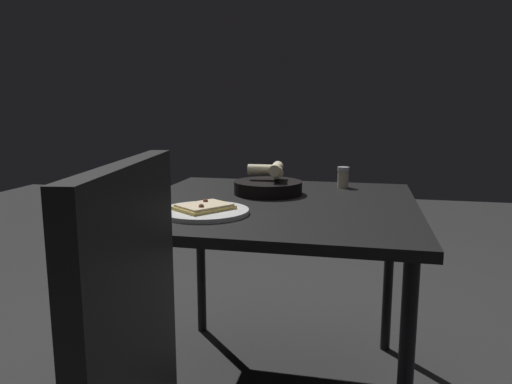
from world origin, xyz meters
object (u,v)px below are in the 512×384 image
object	(u,v)px
pepper_shaker	(343,178)
beer_glass	(111,202)
dining_table	(274,220)
pizza_plate	(204,211)
bread_basket	(269,185)

from	to	relation	value
pepper_shaker	beer_glass	bearing A→B (deg)	-128.70
dining_table	pizza_plate	distance (m)	0.30
beer_glass	bread_basket	bearing A→B (deg)	57.99
bread_basket	beer_glass	world-z (taller)	beer_glass
dining_table	pizza_plate	xyz separation A→B (m)	(-0.17, -0.23, 0.07)
pizza_plate	bread_basket	size ratio (longest dim) A/B	1.07
pizza_plate	bread_basket	bearing A→B (deg)	71.18
pizza_plate	bread_basket	xyz separation A→B (m)	(0.13, 0.37, 0.02)
pizza_plate	pepper_shaker	xyz separation A→B (m)	(0.39, 0.58, 0.03)
pizza_plate	pepper_shaker	bearing A→B (deg)	56.19
pizza_plate	beer_glass	world-z (taller)	beer_glass
pizza_plate	beer_glass	size ratio (longest dim) A/B	1.95
dining_table	pepper_shaker	world-z (taller)	pepper_shaker
beer_glass	pepper_shaker	size ratio (longest dim) A/B	1.67
beer_glass	pizza_plate	bearing A→B (deg)	38.64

